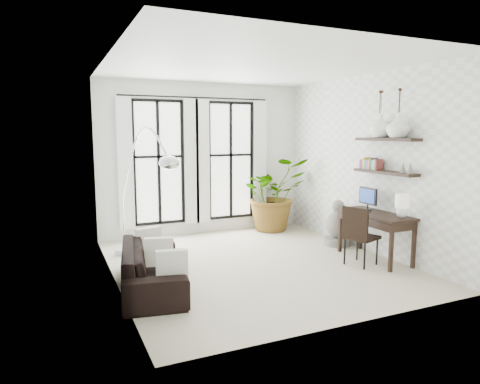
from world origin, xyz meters
TOP-DOWN VIEW (x-y plane):
  - floor at (0.00, 0.00)m, footprint 5.00×5.00m
  - ceiling at (0.00, 0.00)m, footprint 5.00×5.00m
  - wall_left at (-2.25, 0.00)m, footprint 0.00×5.00m
  - wall_right at (2.25, 0.00)m, footprint 0.00×5.00m
  - wall_back at (0.00, 2.50)m, footprint 4.50×0.00m
  - windows at (-0.20, 2.43)m, footprint 3.26×0.13m
  - wall_shelves at (2.11, -0.61)m, footprint 0.25×1.30m
  - sofa at (-1.80, -0.39)m, footprint 1.15×2.17m
  - throw_pillows at (-1.70, -0.39)m, footprint 0.40×1.52m
  - plant at (1.46, 2.08)m, footprint 1.50×1.31m
  - desk at (1.94, -0.69)m, footprint 0.58×1.38m
  - desk_chair at (1.48, -0.79)m, footprint 0.59×0.59m
  - arc_lamp at (-1.70, 0.55)m, footprint 0.72×2.12m
  - buddha at (1.97, 0.40)m, footprint 0.49×0.49m
  - vase_a at (2.11, -0.90)m, footprint 0.37×0.37m
  - vase_b at (2.11, -0.50)m, footprint 0.37×0.37m

SIDE VIEW (x-z plane):
  - floor at x=0.00m, z-range 0.00..0.00m
  - sofa at x=-1.80m, z-range 0.00..0.60m
  - buddha at x=1.97m, z-range -0.07..0.82m
  - throw_pillows at x=-1.70m, z-range 0.30..0.70m
  - desk_chair at x=1.48m, z-range 0.07..1.05m
  - desk at x=1.94m, z-range 0.15..1.36m
  - plant at x=1.46m, z-range 0.00..1.62m
  - windows at x=-0.20m, z-range 0.24..2.88m
  - wall_left at x=-2.25m, z-range -0.90..4.10m
  - wall_right at x=2.25m, z-range -0.90..4.10m
  - wall_back at x=0.00m, z-range -0.65..3.85m
  - wall_shelves at x=2.11m, z-range 1.43..2.03m
  - arc_lamp at x=-1.70m, z-range 0.63..2.89m
  - vase_a at x=2.11m, z-range 2.07..2.46m
  - vase_b at x=2.11m, z-range 2.07..2.46m
  - ceiling at x=0.00m, z-range 3.20..3.20m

